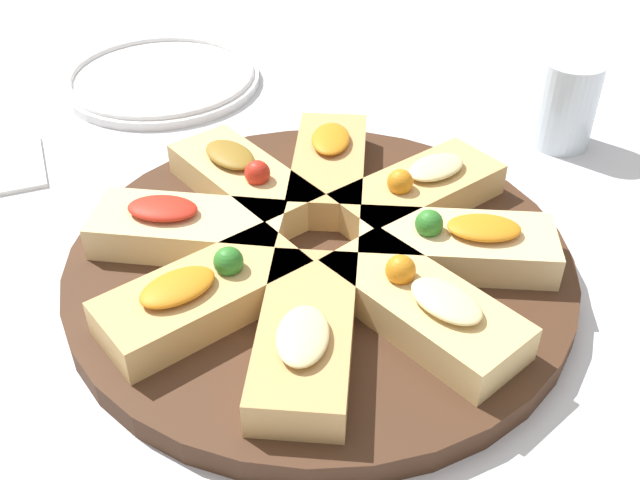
% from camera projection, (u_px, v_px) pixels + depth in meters
% --- Properties ---
extents(ground_plane, '(3.00, 3.00, 0.00)m').
position_uv_depth(ground_plane, '(320.00, 274.00, 0.63)').
color(ground_plane, silver).
extents(serving_board, '(0.41, 0.41, 0.02)m').
position_uv_depth(serving_board, '(320.00, 264.00, 0.62)').
color(serving_board, '#422819').
rests_on(serving_board, ground_plane).
extents(focaccia_slice_0, '(0.15, 0.16, 0.04)m').
position_uv_depth(focaccia_slice_0, '(329.00, 166.00, 0.69)').
color(focaccia_slice_0, tan).
rests_on(focaccia_slice_0, serving_board).
extents(focaccia_slice_1, '(0.16, 0.07, 0.05)m').
position_uv_depth(focaccia_slice_1, '(243.00, 180.00, 0.67)').
color(focaccia_slice_1, '#DBB775').
rests_on(focaccia_slice_1, serving_board).
extents(focaccia_slice_2, '(0.16, 0.15, 0.04)m').
position_uv_depth(focaccia_slice_2, '(187.00, 228.00, 0.61)').
color(focaccia_slice_2, '#E5C689').
rests_on(focaccia_slice_2, serving_board).
extents(focaccia_slice_3, '(0.08, 0.16, 0.05)m').
position_uv_depth(focaccia_slice_3, '(203.00, 294.00, 0.55)').
color(focaccia_slice_3, tan).
rests_on(focaccia_slice_3, serving_board).
extents(focaccia_slice_4, '(0.15, 0.16, 0.04)m').
position_uv_depth(focaccia_slice_4, '(306.00, 336.00, 0.52)').
color(focaccia_slice_4, tan).
rests_on(focaccia_slice_4, serving_board).
extents(focaccia_slice_5, '(0.16, 0.07, 0.05)m').
position_uv_depth(focaccia_slice_5, '(421.00, 307.00, 0.54)').
color(focaccia_slice_5, '#DBB775').
rests_on(focaccia_slice_5, serving_board).
extents(focaccia_slice_6, '(0.16, 0.15, 0.05)m').
position_uv_depth(focaccia_slice_6, '(457.00, 244.00, 0.60)').
color(focaccia_slice_6, '#E5C689').
rests_on(focaccia_slice_6, serving_board).
extents(focaccia_slice_7, '(0.08, 0.16, 0.05)m').
position_uv_depth(focaccia_slice_7, '(419.00, 191.00, 0.66)').
color(focaccia_slice_7, tan).
rests_on(focaccia_slice_7, serving_board).
extents(plate_left, '(0.24, 0.24, 0.02)m').
position_uv_depth(plate_left, '(162.00, 78.00, 0.90)').
color(plate_left, white).
rests_on(plate_left, ground_plane).
extents(water_glass, '(0.06, 0.06, 0.09)m').
position_uv_depth(water_glass, '(566.00, 104.00, 0.77)').
color(water_glass, silver).
rests_on(water_glass, ground_plane).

